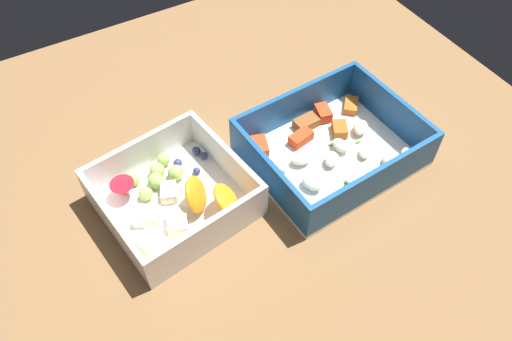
# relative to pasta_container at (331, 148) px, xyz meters

# --- Properties ---
(table_surface) EXTENTS (0.80, 0.80, 0.02)m
(table_surface) POSITION_rel_pasta_container_xyz_m (-0.09, 0.01, -0.03)
(table_surface) COLOR brown
(table_surface) RESTS_ON ground
(pasta_container) EXTENTS (0.21, 0.17, 0.06)m
(pasta_container) POSITION_rel_pasta_container_xyz_m (0.00, 0.00, 0.00)
(pasta_container) COLOR white
(pasta_container) RESTS_ON table_surface
(fruit_bowl) EXTENTS (0.18, 0.17, 0.05)m
(fruit_bowl) POSITION_rel_pasta_container_xyz_m (-0.20, 0.03, 0.00)
(fruit_bowl) COLOR white
(fruit_bowl) RESTS_ON table_surface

